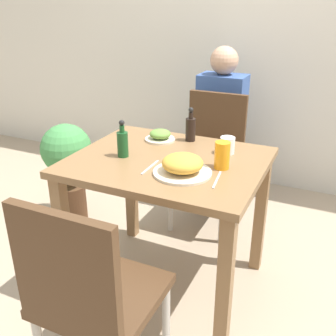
{
  "coord_description": "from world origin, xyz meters",
  "views": [
    {
      "loc": [
        0.75,
        -1.63,
        1.48
      ],
      "look_at": [
        0.0,
        0.0,
        0.7
      ],
      "focal_mm": 42.0,
      "sensor_mm": 36.0,
      "label": 1
    }
  ],
  "objects_px": {
    "food_plate": "(182,165)",
    "juice_glass": "(222,155)",
    "potted_plant_left": "(68,161)",
    "person_figure": "(221,127)",
    "chair_near": "(90,294)",
    "condiment_bottle": "(191,128)",
    "sauce_bottle": "(123,143)",
    "side_plate": "(160,136)",
    "drink_cup": "(227,145)",
    "chair_far": "(210,153)"
  },
  "relations": [
    {
      "from": "chair_far",
      "to": "condiment_bottle",
      "type": "bearing_deg",
      "value": -86.4
    },
    {
      "from": "food_plate",
      "to": "sauce_bottle",
      "type": "bearing_deg",
      "value": 168.59
    },
    {
      "from": "potted_plant_left",
      "to": "drink_cup",
      "type": "bearing_deg",
      "value": -7.18
    },
    {
      "from": "food_plate",
      "to": "potted_plant_left",
      "type": "distance_m",
      "value": 1.2
    },
    {
      "from": "chair_far",
      "to": "condiment_bottle",
      "type": "distance_m",
      "value": 0.55
    },
    {
      "from": "chair_near",
      "to": "side_plate",
      "type": "bearing_deg",
      "value": -79.08
    },
    {
      "from": "juice_glass",
      "to": "potted_plant_left",
      "type": "xyz_separation_m",
      "value": [
        -1.19,
        0.34,
        -0.36
      ]
    },
    {
      "from": "sauce_bottle",
      "to": "chair_near",
      "type": "bearing_deg",
      "value": -69.66
    },
    {
      "from": "sauce_bottle",
      "to": "condiment_bottle",
      "type": "relative_size",
      "value": 1.0
    },
    {
      "from": "side_plate",
      "to": "food_plate",
      "type": "bearing_deg",
      "value": -51.7
    },
    {
      "from": "food_plate",
      "to": "potted_plant_left",
      "type": "bearing_deg",
      "value": 155.66
    },
    {
      "from": "chair_far",
      "to": "side_plate",
      "type": "height_order",
      "value": "chair_far"
    },
    {
      "from": "potted_plant_left",
      "to": "juice_glass",
      "type": "bearing_deg",
      "value": -15.8
    },
    {
      "from": "food_plate",
      "to": "sauce_bottle",
      "type": "height_order",
      "value": "sauce_bottle"
    },
    {
      "from": "food_plate",
      "to": "chair_far",
      "type": "bearing_deg",
      "value": 100.37
    },
    {
      "from": "chair_near",
      "to": "drink_cup",
      "type": "bearing_deg",
      "value": -102.57
    },
    {
      "from": "side_plate",
      "to": "juice_glass",
      "type": "distance_m",
      "value": 0.48
    },
    {
      "from": "potted_plant_left",
      "to": "food_plate",
      "type": "bearing_deg",
      "value": -24.34
    },
    {
      "from": "sauce_bottle",
      "to": "condiment_bottle",
      "type": "distance_m",
      "value": 0.42
    },
    {
      "from": "juice_glass",
      "to": "sauce_bottle",
      "type": "bearing_deg",
      "value": -172.21
    },
    {
      "from": "condiment_bottle",
      "to": "person_figure",
      "type": "bearing_deg",
      "value": 95.56
    },
    {
      "from": "juice_glass",
      "to": "chair_far",
      "type": "bearing_deg",
      "value": 112.03
    },
    {
      "from": "chair_far",
      "to": "side_plate",
      "type": "bearing_deg",
      "value": -103.47
    },
    {
      "from": "condiment_bottle",
      "to": "potted_plant_left",
      "type": "xyz_separation_m",
      "value": [
        -0.92,
        0.04,
        -0.37
      ]
    },
    {
      "from": "side_plate",
      "to": "juice_glass",
      "type": "height_order",
      "value": "juice_glass"
    },
    {
      "from": "drink_cup",
      "to": "sauce_bottle",
      "type": "height_order",
      "value": "sauce_bottle"
    },
    {
      "from": "potted_plant_left",
      "to": "person_figure",
      "type": "distance_m",
      "value": 1.15
    },
    {
      "from": "chair_far",
      "to": "side_plate",
      "type": "xyz_separation_m",
      "value": [
        -0.13,
        -0.52,
        0.27
      ]
    },
    {
      "from": "chair_far",
      "to": "food_plate",
      "type": "bearing_deg",
      "value": -79.63
    },
    {
      "from": "food_plate",
      "to": "juice_glass",
      "type": "height_order",
      "value": "juice_glass"
    },
    {
      "from": "side_plate",
      "to": "person_figure",
      "type": "xyz_separation_m",
      "value": [
        0.07,
        0.9,
        -0.2
      ]
    },
    {
      "from": "chair_near",
      "to": "condiment_bottle",
      "type": "relative_size",
      "value": 4.78
    },
    {
      "from": "side_plate",
      "to": "drink_cup",
      "type": "relative_size",
      "value": 1.95
    },
    {
      "from": "sauce_bottle",
      "to": "condiment_bottle",
      "type": "xyz_separation_m",
      "value": [
        0.22,
        0.36,
        0.0
      ]
    },
    {
      "from": "drink_cup",
      "to": "chair_far",
      "type": "bearing_deg",
      "value": 115.88
    },
    {
      "from": "juice_glass",
      "to": "condiment_bottle",
      "type": "relative_size",
      "value": 0.68
    },
    {
      "from": "side_plate",
      "to": "drink_cup",
      "type": "xyz_separation_m",
      "value": [
        0.4,
        -0.03,
        0.02
      ]
    },
    {
      "from": "side_plate",
      "to": "potted_plant_left",
      "type": "relative_size",
      "value": 0.24
    },
    {
      "from": "sauce_bottle",
      "to": "person_figure",
      "type": "distance_m",
      "value": 1.22
    },
    {
      "from": "sauce_bottle",
      "to": "person_figure",
      "type": "height_order",
      "value": "person_figure"
    },
    {
      "from": "sauce_bottle",
      "to": "condiment_bottle",
      "type": "height_order",
      "value": "same"
    },
    {
      "from": "food_plate",
      "to": "side_plate",
      "type": "distance_m",
      "value": 0.46
    },
    {
      "from": "potted_plant_left",
      "to": "person_figure",
      "type": "height_order",
      "value": "person_figure"
    },
    {
      "from": "chair_far",
      "to": "condiment_bottle",
      "type": "relative_size",
      "value": 4.78
    },
    {
      "from": "food_plate",
      "to": "side_plate",
      "type": "relative_size",
      "value": 1.59
    },
    {
      "from": "chair_far",
      "to": "potted_plant_left",
      "type": "bearing_deg",
      "value": -155.14
    },
    {
      "from": "chair_near",
      "to": "juice_glass",
      "type": "height_order",
      "value": "chair_near"
    },
    {
      "from": "chair_near",
      "to": "food_plate",
      "type": "height_order",
      "value": "chair_near"
    },
    {
      "from": "juice_glass",
      "to": "condiment_bottle",
      "type": "bearing_deg",
      "value": 133.13
    },
    {
      "from": "chair_near",
      "to": "drink_cup",
      "type": "height_order",
      "value": "chair_near"
    }
  ]
}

